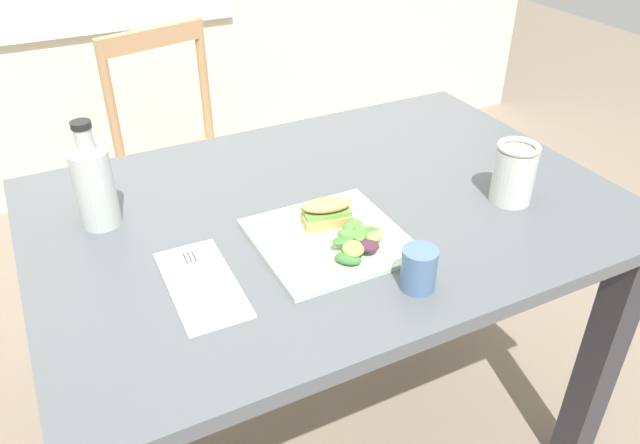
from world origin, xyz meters
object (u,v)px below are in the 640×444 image
Objects in this scene: dining_table at (329,256)px; sandwich_half_front at (327,212)px; cup_extra_side at (419,269)px; fork_on_napkin at (199,276)px; plate_lunch at (330,239)px; chair_wooden_far at (189,165)px; mason_jar_iced_tea at (514,176)px; bottle_cold_brew at (96,190)px.

dining_table is 0.19m from sandwich_half_front.
fork_on_napkin is at bearing 149.95° from cup_extra_side.
plate_lunch is 3.56× the size of cup_extra_side.
mason_jar_iced_tea is (0.42, -1.01, 0.35)m from chair_wooden_far.
dining_table is 0.35m from cup_extra_side.
chair_wooden_far is at bearing 112.54° from mason_jar_iced_tea.
mason_jar_iced_tea is at bearing -11.12° from sandwich_half_front.
fork_on_napkin is 2.45× the size of cup_extra_side.
dining_table is at bearing 59.17° from sandwich_half_front.
dining_table is 11.61× the size of sandwich_half_front.
dining_table is at bearing 20.68° from fork_on_napkin.
sandwich_half_front is at bearing 168.88° from mason_jar_iced_tea.
chair_wooden_far is 1.02m from plate_lunch.
plate_lunch is at bearing 175.05° from mason_jar_iced_tea.
fork_on_napkin is (-0.26, 0.00, 0.00)m from plate_lunch.
sandwich_half_front reaches higher than dining_table.
chair_wooden_far reaches higher than mason_jar_iced_tea.
mason_jar_iced_tea is at bearing 24.41° from cup_extra_side.
plate_lunch is 1.45× the size of fork_on_napkin.
bottle_cold_brew reaches higher than chair_wooden_far.
mason_jar_iced_tea is 0.37m from cup_extra_side.
plate_lunch is (-0.06, -0.12, 0.14)m from dining_table.
plate_lunch reaches higher than dining_table.
chair_wooden_far is 1.05m from fork_on_napkin.
bottle_cold_brew is (-0.39, 0.22, 0.04)m from sandwich_half_front.
sandwich_half_front is at bearing -120.83° from dining_table.
dining_table is at bearing -17.49° from bottle_cold_brew.
mason_jar_iced_tea reaches higher than dining_table.
sandwich_half_front is at bearing -88.21° from chair_wooden_far.
chair_wooden_far is 3.23× the size of plate_lunch.
bottle_cold_brew reaches higher than dining_table.
chair_wooden_far is 1.15m from mason_jar_iced_tea.
mason_jar_iced_tea is at bearing -20.61° from bottle_cold_brew.
plate_lunch is 0.06m from sandwich_half_front.
chair_wooden_far is 4.02× the size of bottle_cold_brew.
fork_on_napkin is (-0.24, -0.98, 0.30)m from chair_wooden_far.
mason_jar_iced_tea reaches higher than sandwich_half_front.
mason_jar_iced_tea is at bearing -67.46° from chair_wooden_far.
cup_extra_side reaches higher than fork_on_napkin.
chair_wooden_far is at bearing 94.10° from cup_extra_side.
dining_table is 9.32× the size of mason_jar_iced_tea.
plate_lunch is (0.01, -0.98, 0.30)m from chair_wooden_far.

